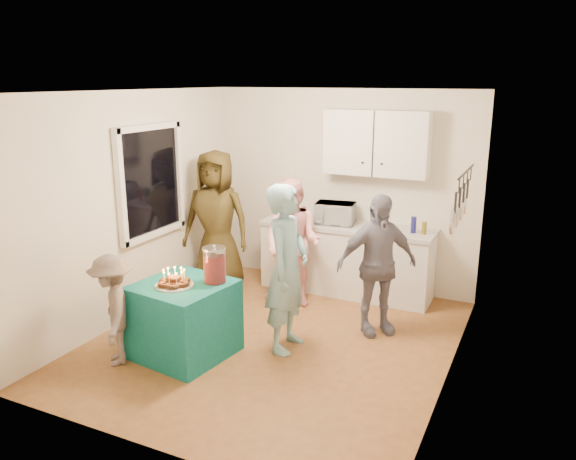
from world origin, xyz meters
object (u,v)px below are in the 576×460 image
at_px(woman_back_center, 292,243).
at_px(child_near_left, 113,310).
at_px(counter, 346,261).
at_px(man_birthday, 287,269).
at_px(microwave, 335,213).
at_px(party_table, 184,319).
at_px(woman_back_left, 216,221).
at_px(woman_back_right, 377,265).
at_px(punch_jar, 215,266).

bearing_deg(woman_back_center, child_near_left, -108.82).
bearing_deg(counter, man_birthday, -90.60).
xyz_separation_m(microwave, party_table, (-0.72, -2.33, -0.67)).
bearing_deg(man_birthday, microwave, 2.10).
xyz_separation_m(microwave, woman_back_left, (-1.43, -0.57, -0.12)).
bearing_deg(party_table, microwave, 72.77).
relative_size(man_birthday, child_near_left, 1.56).
height_order(microwave, woman_back_left, woman_back_left).
xyz_separation_m(microwave, woman_back_center, (-0.30, -0.66, -0.26)).
distance_m(man_birthday, woman_back_center, 1.19).
height_order(party_table, woman_back_right, woman_back_right).
height_order(counter, woman_back_left, woman_back_left).
relative_size(party_table, punch_jar, 2.50).
xyz_separation_m(party_table, woman_back_left, (-0.71, 1.76, 0.54)).
bearing_deg(microwave, woman_back_left, -166.53).
xyz_separation_m(punch_jar, woman_back_right, (1.32, 1.16, -0.15)).
height_order(woman_back_left, woman_back_right, woman_back_left).
height_order(counter, child_near_left, child_near_left).
distance_m(woman_back_left, child_near_left, 2.23).
bearing_deg(woman_back_center, woman_back_left, -178.99).
distance_m(party_table, man_birthday, 1.16).
bearing_deg(counter, microwave, 180.00).
height_order(party_table, punch_jar, punch_jar).
relative_size(microwave, child_near_left, 0.44).
bearing_deg(party_table, man_birthday, 33.60).
relative_size(woman_back_left, woman_back_right, 1.18).
relative_size(microwave, woman_back_left, 0.27).
bearing_deg(woman_back_right, microwave, 90.40).
bearing_deg(woman_back_right, woman_back_left, 129.17).
height_order(punch_jar, child_near_left, child_near_left).
height_order(microwave, child_near_left, microwave).
height_order(woman_back_left, woman_back_center, woman_back_left).
xyz_separation_m(woman_back_right, child_near_left, (-2.10, -1.77, -0.23)).
height_order(counter, party_table, counter).
distance_m(woman_back_center, child_near_left, 2.32).
distance_m(party_table, punch_jar, 0.64).
distance_m(microwave, punch_jar, 2.20).
bearing_deg(woman_back_right, party_table, 179.79).
relative_size(party_table, child_near_left, 0.77).
distance_m(punch_jar, child_near_left, 1.07).
distance_m(counter, microwave, 0.64).
relative_size(counter, woman_back_left, 1.19).
height_order(microwave, party_table, microwave).
distance_m(punch_jar, man_birthday, 0.73).
xyz_separation_m(woman_back_left, woman_back_center, (1.13, -0.08, -0.14)).
bearing_deg(microwave, woman_back_right, -57.52).
bearing_deg(woman_back_right, woman_back_center, 123.40).
relative_size(woman_back_center, child_near_left, 1.42).
xyz_separation_m(party_table, punch_jar, (0.27, 0.18, 0.55)).
bearing_deg(punch_jar, counter, 73.76).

